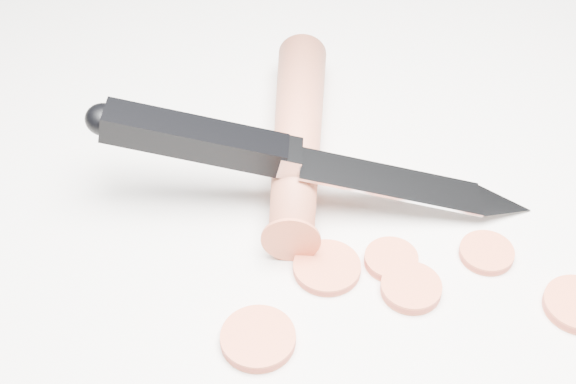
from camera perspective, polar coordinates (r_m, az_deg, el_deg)
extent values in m
plane|color=silver|center=(0.50, 6.21, -2.28)|extent=(2.40, 2.40, 0.00)
cylinder|color=#B85538|center=(0.53, 0.67, 4.04)|extent=(0.09, 0.19, 0.03)
cylinder|color=#CC5332|center=(0.48, 7.34, -4.80)|extent=(0.03, 0.03, 0.01)
cylinder|color=#CC5332|center=(0.47, 8.74, -6.76)|extent=(0.03, 0.03, 0.01)
cylinder|color=#CC5332|center=(0.49, 13.94, -4.22)|extent=(0.03, 0.03, 0.01)
cylinder|color=#CC5332|center=(0.44, -2.14, -10.37)|extent=(0.04, 0.04, 0.01)
cylinder|color=#CC5332|center=(0.47, 2.79, -5.39)|extent=(0.04, 0.04, 0.01)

